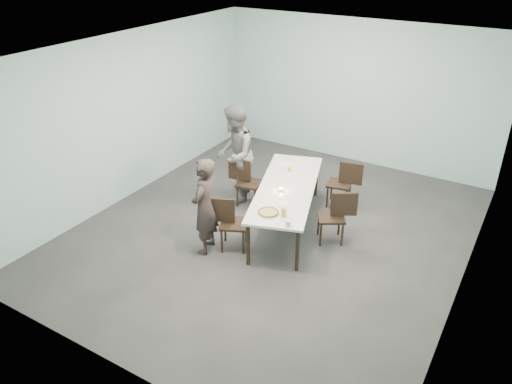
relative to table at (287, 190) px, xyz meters
The scene contains 16 objects.
ground 0.75m from the table, 110.52° to the right, with size 7.00×7.00×0.00m, color #333335.
room_shell 1.36m from the table, 110.52° to the right, with size 6.02×7.02×3.01m.
table is the anchor object (origin of this frame).
chair_near_left 1.15m from the table, 114.58° to the right, with size 0.65×0.56×0.87m.
chair_far_left 1.08m from the table, 162.55° to the left, with size 0.64×0.49×0.87m.
chair_near_right 0.92m from the table, ahead, with size 0.64×0.57×0.87m.
chair_far_right 1.31m from the table, 64.36° to the left, with size 0.64×0.49×0.87m.
diner_near 1.49m from the table, 119.82° to the right, with size 0.57×0.38×1.57m, color black.
diner_far 1.34m from the table, 163.67° to the left, with size 0.89×0.69×1.83m, color slate.
pizza 0.94m from the table, 79.32° to the right, with size 0.34×0.34×0.04m.
side_plate 0.61m from the table, 65.90° to the right, with size 0.18×0.18×0.01m, color white.
beer_glass 0.98m from the table, 65.20° to the right, with size 0.08×0.08×0.15m, color gold.
water_tumbler 1.24m from the table, 61.68° to the right, with size 0.08×0.08×0.09m, color silver.
tealight 0.20m from the table, 94.30° to the right, with size 0.06×0.06×0.05m.
amber_tumbler 0.62m from the table, 113.50° to the left, with size 0.07×0.07×0.08m, color gold.
menu 0.88m from the table, 120.25° to the left, with size 0.30×0.22×0.01m, color silver.
Camera 1 is at (3.42, -6.29, 4.50)m, focal length 35.00 mm.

